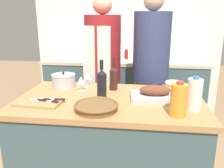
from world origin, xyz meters
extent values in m
cube|color=#3D565B|center=(0.00, 0.00, 0.42)|extent=(1.37, 0.81, 0.84)
cube|color=#B27F4C|center=(0.00, 0.00, 0.86)|extent=(1.41, 0.83, 0.04)
cube|color=#3D565B|center=(0.00, 1.49, 0.44)|extent=(2.12, 0.58, 0.88)
cube|color=beige|center=(0.00, 1.49, 0.90)|extent=(2.19, 0.60, 0.04)
cube|color=silver|center=(0.00, 1.84, 1.27)|extent=(2.69, 0.10, 2.55)
cube|color=#BCBCC1|center=(0.34, 0.01, 0.91)|extent=(0.36, 0.24, 0.04)
ellipsoid|color=brown|center=(0.34, 0.01, 0.96)|extent=(0.24, 0.14, 0.08)
cylinder|color=brown|center=(-0.06, -0.25, 0.91)|extent=(0.27, 0.27, 0.04)
torus|color=brown|center=(-0.06, -0.25, 0.93)|extent=(0.30, 0.30, 0.02)
cube|color=#AD7F51|center=(-0.49, -0.19, 0.89)|extent=(0.33, 0.19, 0.02)
cylinder|color=#B7B7BC|center=(-0.45, 0.25, 0.94)|extent=(0.20, 0.20, 0.11)
cylinder|color=#B7B7BC|center=(-0.45, 0.25, 1.00)|extent=(0.21, 0.21, 0.01)
sphere|color=black|center=(-0.45, 0.25, 1.01)|extent=(0.02, 0.02, 0.02)
cylinder|color=beige|center=(0.51, 0.31, 0.91)|extent=(0.14, 0.14, 0.05)
torus|color=beige|center=(0.51, 0.31, 0.94)|extent=(0.15, 0.15, 0.03)
cylinder|color=orange|center=(0.47, -0.27, 0.99)|extent=(0.10, 0.10, 0.21)
cylinder|color=red|center=(0.47, -0.27, 1.10)|extent=(0.04, 0.04, 0.02)
cylinder|color=white|center=(0.59, -0.15, 0.99)|extent=(0.10, 0.10, 0.21)
cylinder|color=#3360B2|center=(0.59, -0.15, 1.11)|extent=(0.04, 0.04, 0.02)
cylinder|color=black|center=(-0.07, 0.04, 0.97)|extent=(0.07, 0.07, 0.18)
cone|color=black|center=(-0.07, 0.04, 1.08)|extent=(0.07, 0.07, 0.03)
cylinder|color=black|center=(-0.07, 0.04, 1.14)|extent=(0.03, 0.03, 0.08)
cylinder|color=#381E19|center=(0.00, 0.23, 0.97)|extent=(0.07, 0.07, 0.17)
cone|color=#381E19|center=(0.00, 0.23, 1.07)|extent=(0.07, 0.07, 0.03)
cylinder|color=#381E19|center=(0.00, 0.23, 1.12)|extent=(0.03, 0.03, 0.07)
cylinder|color=silver|center=(-0.27, 0.16, 0.89)|extent=(0.07, 0.07, 0.00)
cylinder|color=silver|center=(-0.27, 0.16, 0.92)|extent=(0.01, 0.01, 0.06)
cone|color=silver|center=(-0.27, 0.16, 0.98)|extent=(0.07, 0.07, 0.06)
cylinder|color=silver|center=(-0.24, 0.30, 0.89)|extent=(0.07, 0.07, 0.00)
cylinder|color=silver|center=(-0.24, 0.30, 0.92)|extent=(0.01, 0.01, 0.06)
cone|color=silver|center=(-0.24, 0.30, 0.98)|extent=(0.07, 0.07, 0.06)
cube|color=#B7B7BC|center=(-0.46, -0.14, 0.91)|extent=(0.13, 0.05, 0.01)
cube|color=black|center=(-0.35, -0.13, 0.91)|extent=(0.08, 0.04, 0.01)
cube|color=#B7B7BC|center=(-0.43, -0.15, 0.91)|extent=(0.09, 0.07, 0.01)
cube|color=black|center=(-0.37, -0.18, 0.91)|extent=(0.06, 0.05, 0.01)
cube|color=#B7B7BC|center=(-0.53, -0.15, 0.91)|extent=(0.09, 0.04, 0.01)
cube|color=black|center=(-0.47, -0.16, 0.91)|extent=(0.05, 0.03, 0.01)
cube|color=silver|center=(0.51, 1.46, 0.95)|extent=(0.18, 0.14, 0.06)
cylinder|color=#B7B7BC|center=(0.48, 1.46, 1.03)|extent=(0.13, 0.13, 0.10)
cube|color=silver|center=(0.57, 1.46, 1.07)|extent=(0.05, 0.08, 0.17)
cube|color=silver|center=(0.51, 1.46, 1.20)|extent=(0.17, 0.08, 0.09)
cylinder|color=maroon|center=(0.01, 1.56, 0.98)|extent=(0.06, 0.06, 0.12)
cylinder|color=black|center=(0.01, 1.56, 1.05)|extent=(0.02, 0.02, 0.02)
cylinder|color=#B28E2D|center=(-0.47, 1.62, 1.02)|extent=(0.07, 0.07, 0.19)
cylinder|color=black|center=(-0.47, 1.62, 1.12)|extent=(0.03, 0.03, 0.02)
cube|color=beige|center=(-0.18, 0.76, 0.41)|extent=(0.34, 0.26, 0.82)
cylinder|color=maroon|center=(-0.18, 0.76, 1.16)|extent=(0.38, 0.38, 0.68)
sphere|color=#DBAD89|center=(-0.18, 0.76, 1.61)|extent=(0.20, 0.20, 0.20)
cube|color=silver|center=(-0.21, 0.59, 0.97)|extent=(0.29, 0.07, 0.87)
cube|color=beige|center=(0.33, 0.78, 0.42)|extent=(0.34, 0.27, 0.84)
cylinder|color=navy|center=(0.33, 0.78, 1.19)|extent=(0.38, 0.38, 0.70)
sphere|color=#DBAD89|center=(0.33, 0.78, 1.64)|extent=(0.20, 0.20, 0.20)
camera|label=1|loc=(0.23, -1.70, 1.49)|focal=38.00mm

